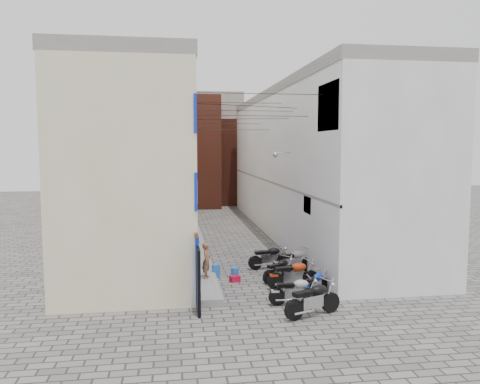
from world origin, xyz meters
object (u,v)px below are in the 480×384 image
motorcycle_g (270,256)px  water_jug_far (216,271)px  motorcycle_d (293,273)px  motorcycle_f (294,260)px  red_crate (235,279)px  person_b (194,240)px  motorcycle_e (280,268)px  water_jug_near (235,274)px  person_a (207,260)px  motorcycle_b (295,290)px  motorcycle_a (313,298)px  motorcycle_c (316,282)px

motorcycle_g → water_jug_far: bearing=-75.5°
motorcycle_d → motorcycle_f: 2.19m
red_crate → motorcycle_d: bearing=-29.8°
motorcycle_f → person_b: (-4.23, 2.62, 0.46)m
motorcycle_e → water_jug_far: 2.72m
water_jug_near → person_a: bearing=-162.4°
person_a → motorcycle_f: bearing=-60.2°
red_crate → water_jug_far: bearing=132.8°
person_b → red_crate: person_b is taller
motorcycle_b → motorcycle_f: motorcycle_f is taller
motorcycle_a → motorcycle_f: size_ratio=1.03×
motorcycle_g → water_jug_near: bearing=-56.8°
person_a → water_jug_far: (0.46, 0.91, -0.69)m
motorcycle_c → motorcycle_e: (-0.90, 1.98, 0.03)m
motorcycle_f → water_jug_far: size_ratio=3.78×
motorcycle_f → red_crate: bearing=-85.6°
water_jug_far → motorcycle_g: bearing=22.6°
motorcycle_g → person_a: person_a is taller
water_jug_far → red_crate: bearing=-47.2°
motorcycle_d → person_b: 6.00m
water_jug_near → person_b: bearing=115.1°
motorcycle_c → motorcycle_e: motorcycle_e is taller
motorcycle_e → red_crate: 1.89m
person_b → motorcycle_c: bearing=-133.1°
motorcycle_b → water_jug_near: (-1.68, 3.32, -0.28)m
water_jug_far → red_crate: 1.05m
person_a → motorcycle_a: bearing=-127.6°
motorcycle_e → person_b: person_b is taller
motorcycle_c → person_b: (-4.25, 5.66, 0.59)m
person_a → motorcycle_g: bearing=-41.9°
motorcycle_a → motorcycle_c: size_ratio=1.28×
motorcycle_b → person_a: bearing=-133.8°
motorcycle_e → water_jug_far: motorcycle_e is taller
motorcycle_c → motorcycle_g: bearing=153.1°
motorcycle_c → person_a: 4.41m
person_b → water_jug_far: (0.80, -2.75, -0.79)m
water_jug_near → water_jug_far: bearing=144.4°
water_jug_near → water_jug_far: (-0.74, 0.53, 0.02)m
motorcycle_g → water_jug_far: size_ratio=3.59×
red_crate → motorcycle_a: bearing=-64.9°
motorcycle_d → water_jug_far: bearing=-131.0°
motorcycle_b → motorcycle_d: 1.91m
red_crate → motorcycle_b: bearing=-60.9°
red_crate → motorcycle_c: bearing=-37.9°
motorcycle_c → water_jug_near: 3.61m
motorcycle_g → water_jug_near: 2.42m
motorcycle_a → motorcycle_f: 5.19m
person_b → water_jug_near: size_ratio=3.13×
person_a → water_jug_far: person_a is taller
motorcycle_f → person_b: 5.00m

